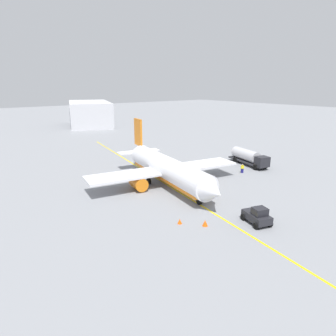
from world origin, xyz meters
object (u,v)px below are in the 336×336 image
Objects in this scene: pushback_tug at (257,216)px; refueling_worker at (242,169)px; safety_cone_nose at (180,221)px; airplane at (167,169)px; safety_cone_wingtip at (205,223)px; fuel_tanker at (249,157)px.

refueling_worker is (-15.09, 15.93, -0.19)m from pushback_tug.
refueling_worker reaches higher than safety_cone_nose.
airplane is 17.27× the size of refueling_worker.
safety_cone_nose is (9.39, -23.30, -0.51)m from refueling_worker.
pushback_tug is at bearing -1.14° from airplane.
safety_cone_wingtip is at bearing -21.02° from airplane.
fuel_tanker is 2.64× the size of pushback_tug.
airplane is at bearing 148.54° from safety_cone_nose.
safety_cone_wingtip is at bearing 40.87° from safety_cone_nose.
fuel_tanker is 6.41m from refueling_worker.
safety_cone_nose is at bearing -68.06° from refueling_worker.
refueling_worker is at bearing 111.94° from safety_cone_nose.
safety_cone_wingtip is (-3.40, -5.38, -0.64)m from pushback_tug.
airplane is 21.21m from fuel_tanker.
fuel_tanker is 28.10m from pushback_tug.
refueling_worker is at bearing -62.47° from fuel_tanker.
safety_cone_wingtip is (14.63, -26.94, -1.35)m from fuel_tanker.
safety_cone_wingtip is at bearing -61.25° from refueling_worker.
pushback_tug is 21.94m from refueling_worker.
safety_cone_wingtip is (14.96, -5.75, -2.35)m from airplane.
pushback_tug is 2.36× the size of refueling_worker.
safety_cone_nose is (12.32, -28.93, -1.42)m from fuel_tanker.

